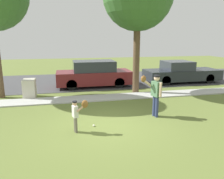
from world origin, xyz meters
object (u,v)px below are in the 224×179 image
at_px(person_child, 77,111).
at_px(baseball, 94,126).
at_px(person_adult, 155,91).
at_px(parked_pickup_dark, 181,73).
at_px(utility_cabinet, 30,88).
at_px(parked_suv_maroon, 94,74).

xyz_separation_m(person_child, baseball, (0.57, 0.35, -0.68)).
relative_size(person_adult, baseball, 22.46).
xyz_separation_m(person_adult, parked_pickup_dark, (4.59, 6.14, -0.37)).
xyz_separation_m(utility_cabinet, parked_suv_maroon, (3.66, 2.01, 0.31)).
distance_m(baseball, parked_pickup_dark, 9.72).
bearing_deg(parked_pickup_dark, parked_suv_maroon, -179.55).
height_order(person_adult, baseball, person_adult).
distance_m(baseball, utility_cabinet, 5.36).
bearing_deg(parked_suv_maroon, utility_cabinet, -151.25).
height_order(baseball, utility_cabinet, utility_cabinet).
height_order(person_adult, person_child, person_adult).
height_order(person_child, utility_cabinet, person_child).
relative_size(baseball, parked_suv_maroon, 0.02).
bearing_deg(person_child, parked_pickup_dark, 27.76).
bearing_deg(parked_suv_maroon, parked_pickup_dark, 0.45).
relative_size(person_child, baseball, 14.92).
xyz_separation_m(person_child, utility_cabinet, (-2.16, 4.94, -0.23)).
distance_m(utility_cabinet, parked_pickup_dark, 10.01).
xyz_separation_m(person_adult, utility_cabinet, (-5.21, 4.08, -0.56)).
bearing_deg(baseball, person_child, -148.38).
relative_size(person_child, utility_cabinet, 1.14).
xyz_separation_m(baseball, utility_cabinet, (-2.73, 4.59, 0.45)).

